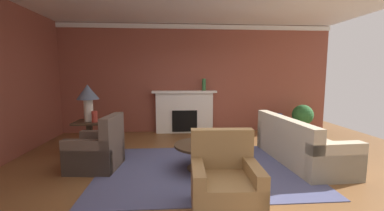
# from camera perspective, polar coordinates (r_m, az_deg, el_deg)

# --- Properties ---
(ground_plane) EXTENTS (9.58, 9.58, 0.00)m
(ground_plane) POSITION_cam_1_polar(r_m,az_deg,el_deg) (4.53, 3.40, -14.34)
(ground_plane) COLOR brown
(wall_fireplace) EXTENTS (7.97, 0.12, 3.05)m
(wall_fireplace) POSITION_cam_1_polar(r_m,az_deg,el_deg) (7.33, 0.17, 6.06)
(wall_fireplace) COLOR brown
(wall_fireplace) RESTS_ON ground_plane
(crown_moulding) EXTENTS (7.97, 0.08, 0.12)m
(crown_moulding) POSITION_cam_1_polar(r_m,az_deg,el_deg) (7.37, 0.23, 17.37)
(crown_moulding) COLOR white
(area_rug) EXTENTS (3.56, 2.59, 0.01)m
(area_rug) POSITION_cam_1_polar(r_m,az_deg,el_deg) (4.56, 2.49, -14.08)
(area_rug) COLOR #4C517A
(area_rug) RESTS_ON ground_plane
(fireplace) EXTENTS (1.80, 0.35, 1.20)m
(fireplace) POSITION_cam_1_polar(r_m,az_deg,el_deg) (7.18, -1.73, -1.65)
(fireplace) COLOR white
(fireplace) RESTS_ON ground_plane
(sofa) EXTENTS (1.01, 2.14, 0.85)m
(sofa) POSITION_cam_1_polar(r_m,az_deg,el_deg) (5.26, 23.01, -8.42)
(sofa) COLOR #BCB299
(sofa) RESTS_ON ground_plane
(armchair_near_window) EXTENTS (0.89, 0.89, 0.95)m
(armchair_near_window) POSITION_cam_1_polar(r_m,az_deg,el_deg) (4.79, -20.55, -9.69)
(armchair_near_window) COLOR brown
(armchair_near_window) RESTS_ON ground_plane
(armchair_facing_fireplace) EXTENTS (0.83, 0.83, 0.95)m
(armchair_facing_fireplace) POSITION_cam_1_polar(r_m,az_deg,el_deg) (3.23, 7.41, -17.60)
(armchair_facing_fireplace) COLOR #9E7A4C
(armchair_facing_fireplace) RESTS_ON ground_plane
(coffee_table) EXTENTS (1.00, 1.00, 0.45)m
(coffee_table) POSITION_cam_1_polar(r_m,az_deg,el_deg) (4.46, 2.52, -10.12)
(coffee_table) COLOR #3D2D1E
(coffee_table) RESTS_ON ground_plane
(side_table) EXTENTS (0.56, 0.56, 0.70)m
(side_table) POSITION_cam_1_polar(r_m,az_deg,el_deg) (5.63, -22.08, -6.30)
(side_table) COLOR #3D2D1E
(side_table) RESTS_ON ground_plane
(table_lamp) EXTENTS (0.44, 0.44, 0.75)m
(table_lamp) POSITION_cam_1_polar(r_m,az_deg,el_deg) (5.51, -22.47, 2.08)
(table_lamp) COLOR beige
(table_lamp) RESTS_ON side_table
(vase_mantel_right) EXTENTS (0.11, 0.11, 0.34)m
(vase_mantel_right) POSITION_cam_1_polar(r_m,az_deg,el_deg) (7.10, 2.72, 4.74)
(vase_mantel_right) COLOR #33703D
(vase_mantel_right) RESTS_ON fireplace
(vase_tall_corner) EXTENTS (0.26, 0.26, 0.56)m
(vase_tall_corner) POSITION_cam_1_polar(r_m,az_deg,el_deg) (7.52, 18.69, -3.85)
(vase_tall_corner) COLOR navy
(vase_tall_corner) RESTS_ON ground_plane
(vase_on_side_table) EXTENTS (0.11, 0.11, 0.23)m
(vase_on_side_table) POSITION_cam_1_polar(r_m,az_deg,el_deg) (5.40, -21.15, -2.36)
(vase_on_side_table) COLOR #9E3328
(vase_on_side_table) RESTS_ON side_table
(book_red_cover) EXTENTS (0.25, 0.25, 0.04)m
(book_red_cover) POSITION_cam_1_polar(r_m,az_deg,el_deg) (4.33, 3.37, -8.75)
(book_red_cover) COLOR maroon
(book_red_cover) RESTS_ON coffee_table
(book_art_folio) EXTENTS (0.24, 0.17, 0.05)m
(book_art_folio) POSITION_cam_1_polar(r_m,az_deg,el_deg) (4.30, 3.99, -8.23)
(book_art_folio) COLOR maroon
(book_art_folio) RESTS_ON coffee_table
(potted_plant) EXTENTS (0.56, 0.56, 0.83)m
(potted_plant) POSITION_cam_1_polar(r_m,az_deg,el_deg) (7.53, 23.70, -2.42)
(potted_plant) COLOR #333333
(potted_plant) RESTS_ON ground_plane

